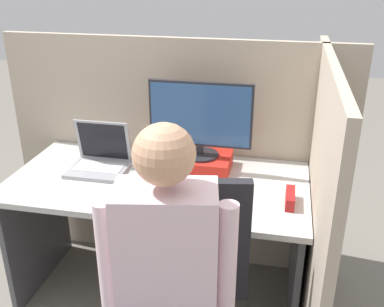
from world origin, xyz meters
name	(u,v)px	position (x,y,z in m)	size (l,w,h in m)	color
cubicle_panel_back	(176,156)	(0.00, 0.79, 0.70)	(2.03, 0.05, 1.40)	tan
cubicle_panel_right	(315,211)	(0.79, 0.31, 0.70)	(0.04, 1.42, 1.40)	tan
desk	(158,210)	(0.00, 0.38, 0.56)	(1.53, 0.76, 0.74)	#B7B7B2
paper_box	(200,162)	(0.19, 0.56, 0.78)	(0.33, 0.26, 0.08)	red
monitor	(200,118)	(0.19, 0.56, 1.03)	(0.54, 0.20, 0.40)	#232328
laptop	(100,161)	(-0.34, 0.44, 0.79)	(0.30, 0.25, 0.26)	#99999E
mouse	(125,190)	(-0.11, 0.21, 0.76)	(0.07, 0.05, 0.04)	black
stapler	(290,198)	(0.67, 0.27, 0.77)	(0.04, 0.16, 0.06)	#A31919
carrot_toy	(216,206)	(0.34, 0.15, 0.76)	(0.04, 0.16, 0.04)	orange
person	(159,287)	(0.24, -0.45, 0.77)	(0.47, 0.50, 1.34)	#282D4C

